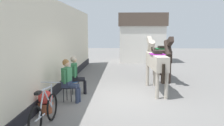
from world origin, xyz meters
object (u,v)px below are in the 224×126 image
(seated_visitor_near, at_px, (69,78))
(flower_planter_near, at_px, (46,101))
(saddled_horse_near, at_px, (156,61))
(seated_visitor_far, at_px, (76,73))
(leaning_bicycle, at_px, (44,112))
(flower_planter_far, at_px, (70,79))
(saddled_horse_far, at_px, (162,55))

(seated_visitor_near, xyz_separation_m, flower_planter_near, (-0.41, -1.07, -0.44))
(saddled_horse_near, height_order, flower_planter_near, saddled_horse_near)
(seated_visitor_far, relative_size, saddled_horse_near, 0.46)
(seated_visitor_near, xyz_separation_m, leaning_bicycle, (-0.10, -2.10, -0.38))
(saddled_horse_near, relative_size, flower_planter_far, 4.68)
(saddled_horse_near, bearing_deg, flower_planter_far, 171.85)
(saddled_horse_near, height_order, leaning_bicycle, saddled_horse_near)
(saddled_horse_near, xyz_separation_m, saddled_horse_far, (0.59, 2.13, 0.00))
(saddled_horse_near, bearing_deg, seated_visitor_near, -152.36)
(saddled_horse_far, relative_size, leaning_bicycle, 1.70)
(flower_planter_far, bearing_deg, flower_planter_near, -90.09)
(seated_visitor_far, bearing_deg, saddled_horse_far, 37.52)
(saddled_horse_far, bearing_deg, leaning_bicycle, -122.40)
(seated_visitor_far, distance_m, leaning_bicycle, 3.11)
(saddled_horse_far, distance_m, flower_planter_near, 6.27)
(saddled_horse_near, bearing_deg, flower_planter_near, -142.27)
(saddled_horse_near, bearing_deg, seated_visitor_far, -168.79)
(saddled_horse_near, relative_size, flower_planter_near, 4.68)
(saddled_horse_near, xyz_separation_m, leaning_bicycle, (-3.08, -3.66, -0.76))
(saddled_horse_near, bearing_deg, leaning_bicycle, -130.09)
(seated_visitor_near, relative_size, seated_visitor_far, 1.00)
(saddled_horse_far, bearing_deg, flower_planter_far, -157.58)
(flower_planter_near, distance_m, flower_planter_far, 3.12)
(seated_visitor_far, xyz_separation_m, flower_planter_far, (-0.45, 1.07, -0.44))
(flower_planter_far, bearing_deg, saddled_horse_near, -8.15)
(saddled_horse_far, bearing_deg, flower_planter_near, -129.99)
(seated_visitor_far, distance_m, saddled_horse_far, 4.47)
(seated_visitor_far, distance_m, saddled_horse_near, 3.02)
(flower_planter_far, xyz_separation_m, leaning_bicycle, (0.31, -4.15, 0.06))
(seated_visitor_far, xyz_separation_m, saddled_horse_near, (2.94, 0.58, 0.38))
(seated_visitor_far, xyz_separation_m, leaning_bicycle, (-0.14, -3.08, -0.38))
(leaning_bicycle, bearing_deg, seated_visitor_far, 87.33)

